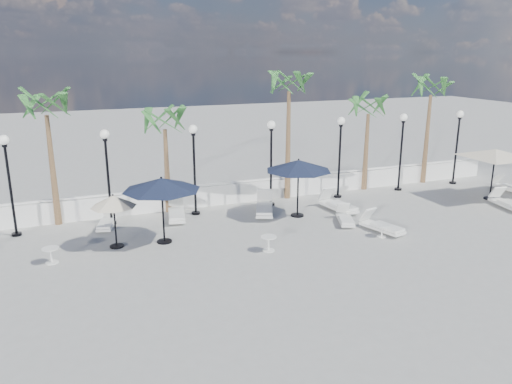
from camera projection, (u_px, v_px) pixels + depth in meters
name	position (u px, v px, depth m)	size (l,w,h in m)	color
ground	(347.00, 258.00, 16.84)	(100.00, 100.00, 0.00)	gray
balustrade	(262.00, 190.00, 23.43)	(26.00, 0.30, 1.01)	silver
lamppost_0	(8.00, 172.00, 18.24)	(0.36, 0.36, 3.84)	black
lamppost_1	(107.00, 164.00, 19.49)	(0.36, 0.36, 3.84)	black
lamppost_2	(194.00, 157.00, 20.74)	(0.36, 0.36, 3.84)	black
lamppost_3	(271.00, 151.00, 21.98)	(0.36, 0.36, 3.84)	black
lamppost_4	(340.00, 146.00, 23.23)	(0.36, 0.36, 3.84)	black
lamppost_5	(402.00, 141.00, 24.48)	(0.36, 0.36, 3.84)	black
lamppost_6	(458.00, 137.00, 25.73)	(0.36, 0.36, 3.84)	black
palm_0	(46.00, 111.00, 18.94)	(2.60, 2.60, 5.50)	brown
palm_1	(165.00, 126.00, 20.75)	(2.60, 2.60, 4.70)	brown
palm_2	(289.00, 89.00, 22.42)	(2.60, 2.60, 6.10)	brown
palm_3	(368.00, 111.00, 24.27)	(2.60, 2.60, 4.90)	brown
palm_4	(431.00, 92.00, 25.37)	(2.60, 2.60, 5.70)	brown
lounger_1	(176.00, 213.00, 20.77)	(1.05, 2.11, 0.76)	silver
lounger_2	(107.00, 222.00, 19.78)	(0.98, 1.79, 0.64)	silver
lounger_3	(345.00, 218.00, 20.25)	(1.10, 1.72, 0.62)	silver
lounger_4	(338.00, 205.00, 21.85)	(0.95, 2.18, 0.79)	silver
lounger_5	(264.00, 207.00, 21.44)	(1.46, 2.24, 0.80)	silver
lounger_6	(382.00, 226.00, 19.28)	(1.07, 1.96, 0.70)	silver
lounger_7	(508.00, 203.00, 22.20)	(0.95, 2.01, 0.72)	silver
lounger_8	(508.00, 187.00, 24.93)	(0.64, 1.77, 0.66)	silver
side_table_0	(51.00, 254.00, 16.36)	(0.54, 0.54, 0.53)	silver
side_table_1	(269.00, 242.00, 17.36)	(0.55, 0.55, 0.54)	silver
side_table_2	(382.00, 230.00, 18.73)	(0.46, 0.46, 0.44)	silver
parasol_navy_left	(161.00, 185.00, 17.66)	(2.81, 2.81, 2.48)	black
parasol_navy_mid	(298.00, 166.00, 20.58)	(2.78, 2.78, 2.49)	black
parasol_cream_sq_a	(496.00, 150.00, 22.95)	(5.24, 5.24, 2.57)	black
parasol_cream_small	(113.00, 202.00, 17.35)	(1.60, 1.60, 1.97)	black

